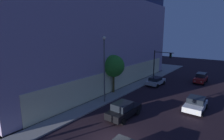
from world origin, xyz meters
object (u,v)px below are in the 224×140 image
modern_building (61,34)px  street_lamp_sidewalk (104,62)px  sidewalk_tree (114,66)px  traffic_light_far_corner (160,60)px  car_red (201,78)px  car_silver (156,81)px  car_white (196,104)px  car_black (124,110)px

modern_building → street_lamp_sidewalk: (-6.14, -16.73, -3.41)m
sidewalk_tree → traffic_light_far_corner: bearing=-14.0°
street_lamp_sidewalk → sidewalk_tree: (3.84, 1.41, -1.24)m
car_red → sidewalk_tree: bearing=147.1°
traffic_light_far_corner → modern_building: bearing=115.9°
modern_building → car_silver: (5.51, -18.84, -8.06)m
car_white → street_lamp_sidewalk: bearing=115.1°
traffic_light_far_corner → car_black: size_ratio=1.25×
sidewalk_tree → car_silver: bearing=-24.2°
sidewalk_tree → car_white: 12.03m
sidewalk_tree → car_black: size_ratio=1.25×
traffic_light_far_corner → sidewalk_tree: sidewalk_tree is taller
car_black → street_lamp_sidewalk: bearing=65.2°
street_lamp_sidewalk → car_white: bearing=-64.9°
traffic_light_far_corner → sidewalk_tree: size_ratio=1.00×
sidewalk_tree → modern_building: bearing=81.4°
car_black → car_red: car_red is taller
car_white → car_silver: size_ratio=0.99×
traffic_light_far_corner → car_red: 8.15m
car_silver → modern_building: bearing=106.3°
car_silver → car_white: bearing=-131.0°
traffic_light_far_corner → car_black: (-16.93, -2.97, -3.14)m
sidewalk_tree → street_lamp_sidewalk: bearing=-159.8°
street_lamp_sidewalk → car_white: 12.08m
modern_building → street_lamp_sidewalk: modern_building is taller
street_lamp_sidewalk → car_red: (18.43, -8.03, -4.54)m
sidewalk_tree → car_red: bearing=-32.9°
sidewalk_tree → car_silver: sidewalk_tree is taller
car_white → modern_building: bearing=87.0°
traffic_light_far_corner → car_black: traffic_light_far_corner is taller
car_red → car_black: bearing=169.7°
traffic_light_far_corner → car_red: traffic_light_far_corner is taller
modern_building → car_black: size_ratio=7.87×
street_lamp_sidewalk → car_black: bearing=-114.8°
modern_building → car_red: (12.28, -24.76, -7.95)m
modern_building → sidewalk_tree: bearing=-98.6°
traffic_light_far_corner → car_silver: traffic_light_far_corner is taller
car_black → car_white: 8.85m
car_silver → street_lamp_sidewalk: bearing=169.8°
car_black → car_silver: car_black is taller
traffic_light_far_corner → car_white: traffic_light_far_corner is taller
modern_building → street_lamp_sidewalk: bearing=-110.2°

